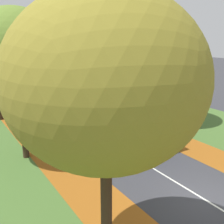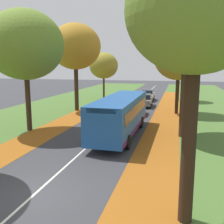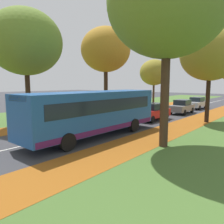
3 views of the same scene
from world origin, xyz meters
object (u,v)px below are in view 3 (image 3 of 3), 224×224
Objects in this scene: car_grey_following at (182,107)px; car_silver_third_in_line at (197,103)px; tree_left_mid at (106,50)px; tree_left_near at (25,42)px; tree_right_mid at (210,54)px; bus at (94,111)px; car_red_lead at (153,112)px; tree_right_near at (168,3)px; tree_left_far at (154,72)px.

car_grey_following and car_silver_third_in_line have the same top height.
tree_left_near is at bearing -91.63° from tree_left_mid.
tree_right_mid is at bearing -66.90° from car_silver_third_in_line.
tree_left_near is at bearing -109.83° from car_silver_third_in_line.
bus is 20.54m from car_silver_third_in_line.
tree_right_near is at bearing -56.77° from car_red_lead.
tree_right_mid reaches higher than tree_left_far.
tree_left_far is at bearing 109.30° from bus.
tree_right_mid is at bearing -43.32° from tree_left_far.
bus is 2.45× the size of car_grey_following.
tree_left_far reaches higher than car_silver_third_in_line.
tree_left_near is 15.95m from tree_right_mid.
tree_left_far is at bearing 120.52° from tree_right_near.
tree_left_near is 17.85m from car_grey_following.
car_red_lead is (7.17, -12.99, -4.42)m from tree_left_far.
car_silver_third_in_line is at bearing -5.51° from tree_left_far.
bus is 2.44× the size of car_red_lead.
car_red_lead is at bearing -154.13° from tree_right_mid.
tree_left_far is 0.87× the size of tree_right_mid.
car_grey_following is at bearing 87.07° from car_red_lead.
tree_left_far is at bearing 136.68° from tree_right_mid.
tree_right_mid is at bearing 3.61° from tree_left_mid.
tree_right_mid is 11.94m from bus.
bus is at bearing -70.70° from tree_left_far.
tree_left_mid is 2.37× the size of car_grey_following.
tree_left_mid is at bearing -123.51° from car_silver_third_in_line.
tree_left_near is 12.90m from car_red_lead.
tree_left_far is at bearing 174.49° from car_silver_third_in_line.
car_silver_third_in_line is (7.19, -0.69, -4.42)m from tree_left_far.
tree_left_far reaches higher than car_grey_following.
car_grey_following is (7.53, 4.92, -6.62)m from tree_left_mid.
car_silver_third_in_line is (0.02, 12.30, 0.00)m from car_red_lead.
tree_left_near is 12.43m from tree_right_near.
car_red_lead is (-4.86, 7.42, -6.84)m from tree_right_near.
tree_left_mid is at bearing 143.89° from tree_right_near.
tree_right_near is at bearing -71.69° from car_grey_following.
tree_right_mid reaches higher than car_red_lead.
tree_right_near reaches higher than tree_left_mid.
tree_left_near reaches higher than car_silver_third_in_line.
car_red_lead is (7.21, -1.38, -6.62)m from tree_left_mid.
tree_left_near is 0.93× the size of bus.
tree_right_near is 1.01× the size of bus.
car_grey_following is 1.01× the size of car_silver_third_in_line.
tree_left_near is 1.16× the size of tree_right_mid.
tree_left_mid is 1.38× the size of tree_left_far.
tree_right_near reaches higher than tree_left_near.
tree_right_near is at bearing -76.19° from car_silver_third_in_line.
bus is at bearing -89.33° from car_silver_third_in_line.
tree_left_mid is (0.28, 9.91, 0.49)m from tree_left_near.
tree_right_near is 1.25× the size of tree_right_mid.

